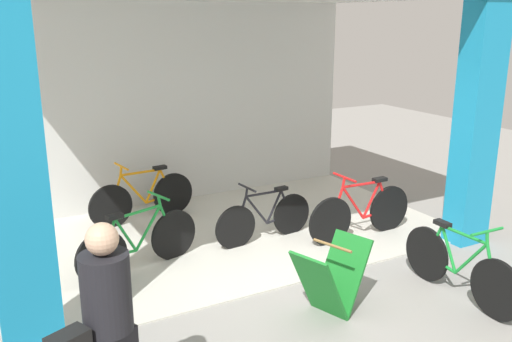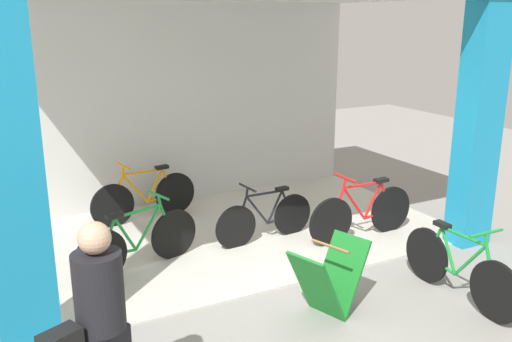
{
  "view_description": "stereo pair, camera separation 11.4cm",
  "coord_description": "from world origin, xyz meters",
  "px_view_note": "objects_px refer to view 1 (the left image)",
  "views": [
    {
      "loc": [
        -3.12,
        -4.86,
        2.98
      ],
      "look_at": [
        0.0,
        0.89,
        1.15
      ],
      "focal_mm": 38.66,
      "sensor_mm": 36.0,
      "label": 1
    },
    {
      "loc": [
        -3.02,
        -4.91,
        2.98
      ],
      "look_at": [
        0.0,
        0.89,
        1.15
      ],
      "focal_mm": 38.66,
      "sensor_mm": 36.0,
      "label": 2
    }
  ],
  "objects_px": {
    "bicycle_inside_2": "(361,212)",
    "bicycle_parked_0": "(459,267)",
    "bicycle_inside_1": "(139,243)",
    "pedestrian_2": "(107,333)",
    "bicycle_inside_0": "(143,198)",
    "bicycle_inside_3": "(265,218)",
    "sandwich_board_sign": "(331,279)"
  },
  "relations": [
    {
      "from": "bicycle_inside_2",
      "to": "bicycle_parked_0",
      "type": "xyz_separation_m",
      "value": [
        -0.14,
        -1.85,
        -0.02
      ]
    },
    {
      "from": "bicycle_inside_1",
      "to": "pedestrian_2",
      "type": "distance_m",
      "value": 2.85
    },
    {
      "from": "bicycle_parked_0",
      "to": "pedestrian_2",
      "type": "distance_m",
      "value": 3.91
    },
    {
      "from": "bicycle_inside_0",
      "to": "bicycle_inside_2",
      "type": "distance_m",
      "value": 3.22
    },
    {
      "from": "bicycle_inside_2",
      "to": "pedestrian_2",
      "type": "distance_m",
      "value": 4.58
    },
    {
      "from": "bicycle_inside_3",
      "to": "sandwich_board_sign",
      "type": "relative_size",
      "value": 1.62
    },
    {
      "from": "bicycle_inside_2",
      "to": "bicycle_inside_3",
      "type": "height_order",
      "value": "bicycle_inside_2"
    },
    {
      "from": "bicycle_inside_0",
      "to": "bicycle_inside_1",
      "type": "distance_m",
      "value": 1.73
    },
    {
      "from": "bicycle_inside_3",
      "to": "bicycle_inside_0",
      "type": "bearing_deg",
      "value": 128.13
    },
    {
      "from": "sandwich_board_sign",
      "to": "bicycle_inside_0",
      "type": "bearing_deg",
      "value": 103.89
    },
    {
      "from": "bicycle_inside_1",
      "to": "bicycle_inside_3",
      "type": "xyz_separation_m",
      "value": [
        1.78,
        0.08,
        -0.03
      ]
    },
    {
      "from": "bicycle_inside_1",
      "to": "pedestrian_2",
      "type": "bearing_deg",
      "value": -110.68
    },
    {
      "from": "bicycle_inside_2",
      "to": "pedestrian_2",
      "type": "height_order",
      "value": "pedestrian_2"
    },
    {
      "from": "bicycle_inside_1",
      "to": "bicycle_parked_0",
      "type": "height_order",
      "value": "bicycle_inside_1"
    },
    {
      "from": "bicycle_inside_1",
      "to": "pedestrian_2",
      "type": "relative_size",
      "value": 0.95
    },
    {
      "from": "bicycle_inside_1",
      "to": "bicycle_inside_3",
      "type": "height_order",
      "value": "bicycle_inside_1"
    },
    {
      "from": "bicycle_inside_0",
      "to": "sandwich_board_sign",
      "type": "height_order",
      "value": "bicycle_inside_0"
    },
    {
      "from": "bicycle_inside_1",
      "to": "pedestrian_2",
      "type": "xyz_separation_m",
      "value": [
        -0.99,
        -2.63,
        0.51
      ]
    },
    {
      "from": "bicycle_inside_2",
      "to": "bicycle_parked_0",
      "type": "distance_m",
      "value": 1.86
    },
    {
      "from": "bicycle_inside_1",
      "to": "bicycle_parked_0",
      "type": "xyz_separation_m",
      "value": [
        2.87,
        -2.31,
        -0.0
      ]
    },
    {
      "from": "sandwich_board_sign",
      "to": "bicycle_parked_0",
      "type": "bearing_deg",
      "value": -15.18
    },
    {
      "from": "bicycle_parked_0",
      "to": "pedestrian_2",
      "type": "relative_size",
      "value": 0.97
    },
    {
      "from": "bicycle_inside_0",
      "to": "bicycle_inside_2",
      "type": "relative_size",
      "value": 0.97
    },
    {
      "from": "bicycle_inside_1",
      "to": "sandwich_board_sign",
      "type": "distance_m",
      "value": 2.4
    },
    {
      "from": "sandwich_board_sign",
      "to": "bicycle_inside_2",
      "type": "bearing_deg",
      "value": 42.93
    },
    {
      "from": "bicycle_inside_1",
      "to": "bicycle_inside_0",
      "type": "bearing_deg",
      "value": 71.01
    },
    {
      "from": "bicycle_inside_1",
      "to": "bicycle_inside_3",
      "type": "bearing_deg",
      "value": 2.52
    },
    {
      "from": "bicycle_parked_0",
      "to": "pedestrian_2",
      "type": "bearing_deg",
      "value": -175.26
    },
    {
      "from": "bicycle_inside_2",
      "to": "sandwich_board_sign",
      "type": "relative_size",
      "value": 1.83
    },
    {
      "from": "bicycle_inside_0",
      "to": "bicycle_inside_1",
      "type": "height_order",
      "value": "bicycle_inside_0"
    },
    {
      "from": "pedestrian_2",
      "to": "bicycle_inside_2",
      "type": "bearing_deg",
      "value": 28.47
    },
    {
      "from": "bicycle_inside_1",
      "to": "sandwich_board_sign",
      "type": "relative_size",
      "value": 1.71
    }
  ]
}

